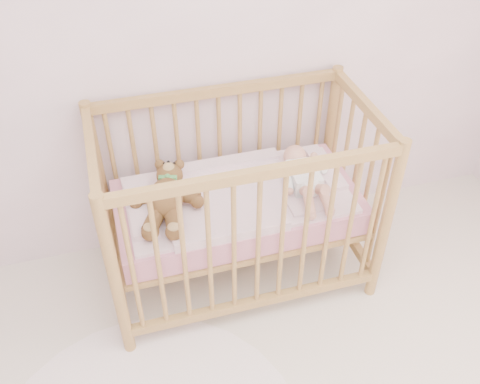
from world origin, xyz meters
name	(u,v)px	position (x,y,z in m)	size (l,w,h in m)	color
wall_back	(174,15)	(0.00, 2.00, 1.35)	(4.00, 0.02, 2.70)	silver
crib	(237,204)	(0.18, 1.60, 0.50)	(1.36, 0.76, 1.00)	#B08B4A
mattress	(237,206)	(0.18, 1.60, 0.49)	(1.22, 0.62, 0.13)	pink
blanket	(237,195)	(0.18, 1.60, 0.56)	(1.10, 0.58, 0.06)	pink
baby	(304,174)	(0.53, 1.58, 0.64)	(0.26, 0.54, 0.13)	white
teddy_bear	(166,197)	(-0.17, 1.58, 0.65)	(0.37, 0.53, 0.15)	brown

